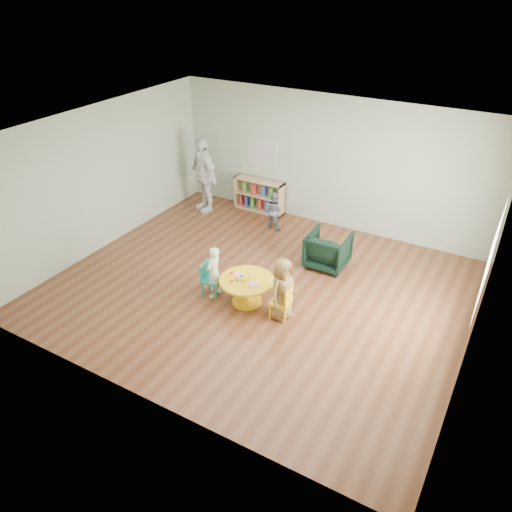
% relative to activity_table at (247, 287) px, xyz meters
% --- Properties ---
extents(room, '(7.10, 7.00, 2.80)m').
position_rel_activity_table_xyz_m(room, '(-0.01, 0.45, 1.57)').
color(room, '#59301C').
rests_on(room, ground).
extents(activity_table, '(0.92, 0.92, 0.50)m').
position_rel_activity_table_xyz_m(activity_table, '(0.00, 0.00, 0.00)').
color(activity_table, yellow).
rests_on(activity_table, ground).
extents(kid_chair_left, '(0.36, 0.36, 0.60)m').
position_rel_activity_table_xyz_m(kid_chair_left, '(-0.69, -0.09, 0.00)').
color(kid_chair_left, '#1A8F76').
rests_on(kid_chair_left, ground).
extents(kid_chair_right, '(0.34, 0.34, 0.59)m').
position_rel_activity_table_xyz_m(kid_chair_right, '(0.72, -0.07, -0.00)').
color(kid_chair_right, yellow).
rests_on(kid_chair_right, ground).
extents(bookshelf, '(1.20, 0.30, 0.75)m').
position_rel_activity_table_xyz_m(bookshelf, '(-1.64, 3.31, 0.05)').
color(bookshelf, tan).
rests_on(bookshelf, ground).
extents(alphabet_poster, '(0.74, 0.01, 0.54)m').
position_rel_activity_table_xyz_m(alphabet_poster, '(-1.62, 3.44, 1.03)').
color(alphabet_poster, white).
rests_on(alphabet_poster, ground).
extents(armchair, '(0.75, 0.77, 0.69)m').
position_rel_activity_table_xyz_m(armchair, '(0.72, 1.78, 0.03)').
color(armchair, black).
rests_on(armchair, ground).
extents(child_left, '(0.23, 0.35, 0.94)m').
position_rel_activity_table_xyz_m(child_left, '(-0.59, -0.10, 0.15)').
color(child_left, white).
rests_on(child_left, ground).
extents(child_right, '(0.41, 0.57, 1.08)m').
position_rel_activity_table_xyz_m(child_right, '(0.69, -0.06, 0.22)').
color(child_right, gold).
rests_on(child_right, ground).
extents(toddler, '(0.46, 0.39, 0.83)m').
position_rel_activity_table_xyz_m(toddler, '(-0.91, 2.67, 0.09)').
color(toddler, '#161D39').
rests_on(toddler, ground).
extents(adult_caretaker, '(1.09, 0.82, 1.72)m').
position_rel_activity_table_xyz_m(adult_caretaker, '(-2.73, 2.69, 0.54)').
color(adult_caretaker, white).
rests_on(adult_caretaker, ground).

